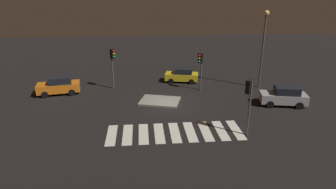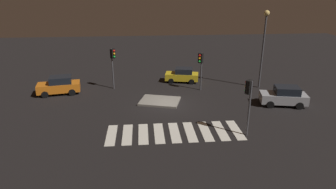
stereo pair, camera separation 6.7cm
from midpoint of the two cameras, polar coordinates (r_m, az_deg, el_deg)
ground_plane at (r=26.85m, az=-0.07°, el=-2.00°), size 80.00×80.00×0.00m
traffic_island at (r=27.47m, az=-1.66°, el=-1.29°), size 4.15×3.55×0.18m
car_orange at (r=31.25m, az=-20.28°, el=1.64°), size 4.27×2.43×1.78m
car_yellow at (r=33.14m, az=2.69°, el=3.75°), size 3.86×2.27×1.60m
car_silver at (r=28.48m, az=21.36°, el=-0.27°), size 4.27×2.51×1.76m
traffic_light_north at (r=29.94m, az=6.22°, el=6.14°), size 0.54×0.54×3.87m
traffic_light_east at (r=21.18m, az=15.21°, el=0.08°), size 0.54×0.53×4.10m
traffic_light_west at (r=30.68m, az=-10.66°, el=6.77°), size 0.54×0.54×4.23m
street_lamp at (r=31.72m, az=17.94°, el=10.59°), size 0.56×0.56×7.93m
crosswalk_near at (r=21.94m, az=1.23°, el=-7.31°), size 9.90×3.20×0.02m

